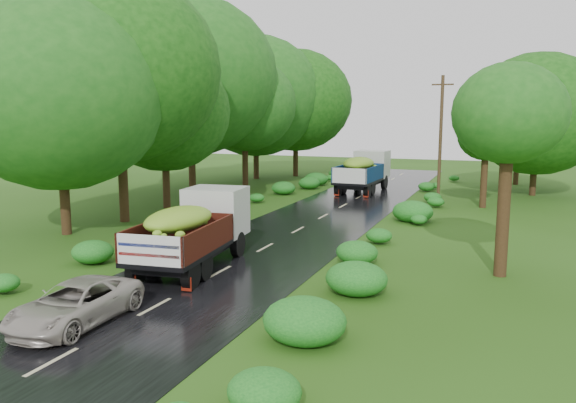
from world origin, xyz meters
The scene contains 10 objects.
ground centered at (0.00, 0.00, 0.00)m, with size 120.00×120.00×0.00m, color #21450E.
road centered at (0.00, 5.00, 0.01)m, with size 6.50×80.00×0.02m, color black.
road_lines centered at (0.00, 6.00, 0.02)m, with size 0.12×69.60×0.00m.
truck_near centered at (-1.17, 4.39, 1.54)m, with size 2.99×6.67×2.71m.
truck_far centered at (-0.39, 26.95, 1.65)m, with size 2.70×7.01×2.91m.
car centered at (-1.16, -1.93, 0.59)m, with size 1.88×4.07×1.13m, color #A59D92.
utility_pole centered at (5.01, 26.36, 4.24)m, with size 1.44×0.23×8.24m.
trees_left centered at (-10.29, 21.64, 7.11)m, with size 7.86×32.56×10.57m.
trees_right centered at (10.28, 26.45, 5.32)m, with size 6.47×31.42×7.61m.
shrubs centered at (0.00, 14.00, 0.35)m, with size 11.90×44.00×0.70m.
Camera 1 is at (9.42, -13.24, 5.56)m, focal length 35.00 mm.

